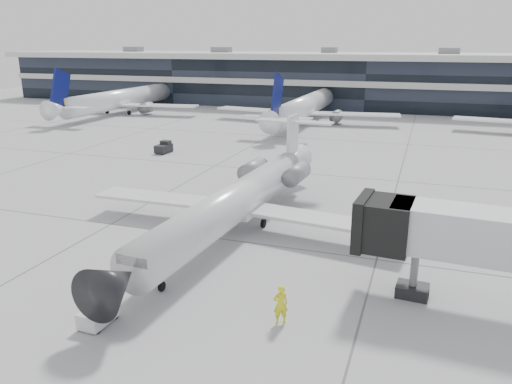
% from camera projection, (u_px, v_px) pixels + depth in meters
% --- Properties ---
extents(ground, '(220.00, 220.00, 0.00)m').
position_uv_depth(ground, '(232.00, 240.00, 35.13)').
color(ground, gray).
rests_on(ground, ground).
extents(terminal, '(170.00, 22.00, 10.00)m').
position_uv_depth(terminal, '(372.00, 83.00, 107.93)').
color(terminal, black).
rests_on(terminal, ground).
extents(bg_jet_left, '(32.00, 40.00, 9.60)m').
position_uv_depth(bg_jet_left, '(124.00, 113.00, 99.00)').
color(bg_jet_left, white).
rests_on(bg_jet_left, ground).
extents(bg_jet_center, '(32.00, 40.00, 9.60)m').
position_uv_depth(bg_jet_center, '(306.00, 122.00, 87.43)').
color(bg_jet_center, white).
rests_on(bg_jet_center, ground).
extents(regional_jet, '(24.18, 30.20, 6.97)m').
position_uv_depth(regional_jet, '(239.00, 199.00, 36.49)').
color(regional_jet, silver).
rests_on(regional_jet, ground).
extents(ramp_worker, '(0.90, 0.83, 2.06)m').
position_uv_depth(ramp_worker, '(281.00, 304.00, 24.50)').
color(ramp_worker, yellow).
rests_on(ramp_worker, ground).
extents(baggage_tug, '(1.21, 1.97, 1.23)m').
position_uv_depth(baggage_tug, '(99.00, 313.00, 24.62)').
color(baggage_tug, silver).
rests_on(baggage_tug, ground).
extents(traffic_cone, '(0.39, 0.39, 0.50)m').
position_uv_depth(traffic_cone, '(225.00, 212.00, 40.39)').
color(traffic_cone, '#EB5B0C').
rests_on(traffic_cone, ground).
extents(far_tug, '(1.54, 2.43, 1.49)m').
position_uv_depth(far_tug, '(164.00, 148.00, 62.88)').
color(far_tug, black).
rests_on(far_tug, ground).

